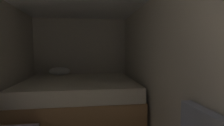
# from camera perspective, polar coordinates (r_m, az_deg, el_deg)

# --- Properties ---
(wall_back) EXTENTS (2.44, 0.05, 2.14)m
(wall_back) POSITION_cam_1_polar(r_m,az_deg,el_deg) (4.61, -10.22, 0.97)
(wall_back) COLOR beige
(wall_back) RESTS_ON ground
(wall_right) EXTENTS (0.05, 4.72, 2.14)m
(wall_right) POSITION_cam_1_polar(r_m,az_deg,el_deg) (2.46, 16.67, -1.95)
(wall_right) COLOR beige
(wall_right) RESTS_ON ground
(bed) EXTENTS (2.22, 1.94, 0.92)m
(bed) POSITION_cam_1_polar(r_m,az_deg,el_deg) (3.70, -10.74, -10.97)
(bed) COLOR #9E7247
(bed) RESTS_ON ground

